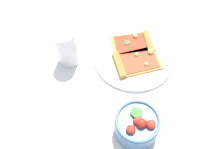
{
  "coord_description": "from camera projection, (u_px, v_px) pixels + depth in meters",
  "views": [
    {
      "loc": [
        -0.35,
        0.34,
        0.69
      ],
      "look_at": [
        -0.04,
        0.08,
        0.03
      ],
      "focal_mm": 41.28,
      "sensor_mm": 36.0,
      "label": 1
    }
  ],
  "objects": [
    {
      "name": "salad_bowl",
      "position": [
        137.0,
        125.0,
        0.68
      ],
      "size": [
        0.12,
        0.12,
        0.09
      ],
      "color": "#4C7299",
      "rests_on": "ground_plane"
    },
    {
      "name": "pizza_slice_near",
      "position": [
        135.0,
        62.0,
        0.82
      ],
      "size": [
        0.14,
        0.17,
        0.02
      ],
      "color": "gold",
      "rests_on": "plate"
    },
    {
      "name": "ground_plane",
      "position": [
        122.0,
        59.0,
        0.85
      ],
      "size": [
        2.4,
        2.4,
        0.0
      ],
      "primitive_type": "plane",
      "color": "silver",
      "rests_on": "ground"
    },
    {
      "name": "plate",
      "position": [
        134.0,
        55.0,
        0.84
      ],
      "size": [
        0.27,
        0.27,
        0.01
      ],
      "primitive_type": "cylinder",
      "color": "white",
      "rests_on": "ground_plane"
    },
    {
      "name": "pizza_slice_far",
      "position": [
        135.0,
        44.0,
        0.85
      ],
      "size": [
        0.14,
        0.16,
        0.02
      ],
      "color": "gold",
      "rests_on": "plate"
    },
    {
      "name": "soda_glass",
      "position": [
        67.0,
        48.0,
        0.79
      ],
      "size": [
        0.07,
        0.07,
        0.13
      ],
      "color": "silver",
      "rests_on": "ground_plane"
    }
  ]
}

